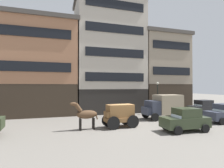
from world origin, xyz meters
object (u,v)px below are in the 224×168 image
object	(u,v)px
streetlamp_curbside	(158,93)
delivery_truck_far	(163,106)
sedan_dark	(203,107)
cargo_wagon	(120,114)
draft_horse	(86,114)
sedan_light	(185,120)

from	to	relation	value
streetlamp_curbside	delivery_truck_far	bearing A→B (deg)	-111.04
delivery_truck_far	sedan_dark	xyz separation A→B (m)	(6.40, 1.01, -0.51)
cargo_wagon	draft_horse	world-z (taller)	draft_horse
streetlamp_curbside	sedan_dark	bearing A→B (deg)	-22.00
sedan_dark	streetlamp_curbside	xyz separation A→B (m)	(-5.20, 2.10, 1.76)
streetlamp_curbside	sedan_light	bearing A→B (deg)	-107.53
sedan_light	delivery_truck_far	bearing A→B (deg)	74.65
sedan_light	draft_horse	bearing A→B (deg)	159.61
draft_horse	sedan_dark	world-z (taller)	draft_horse
sedan_light	streetlamp_curbside	bearing A→B (deg)	72.47
delivery_truck_far	cargo_wagon	bearing A→B (deg)	-158.17
cargo_wagon	sedan_light	size ratio (longest dim) A/B	0.80
cargo_wagon	streetlamp_curbside	distance (m)	9.14
cargo_wagon	sedan_light	distance (m)	5.32
draft_horse	sedan_dark	xyz separation A→B (m)	(15.30, 3.39, -0.36)
draft_horse	delivery_truck_far	distance (m)	9.22
cargo_wagon	delivery_truck_far	size ratio (longest dim) A/B	0.68
sedan_dark	streetlamp_curbside	bearing A→B (deg)	158.00
cargo_wagon	sedan_light	xyz separation A→B (m)	(4.53, -2.78, -0.23)
cargo_wagon	sedan_dark	xyz separation A→B (m)	(12.35, 3.39, -0.23)
cargo_wagon	delivery_truck_far	distance (m)	6.42
draft_horse	streetlamp_curbside	xyz separation A→B (m)	(10.09, 5.50, 1.40)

